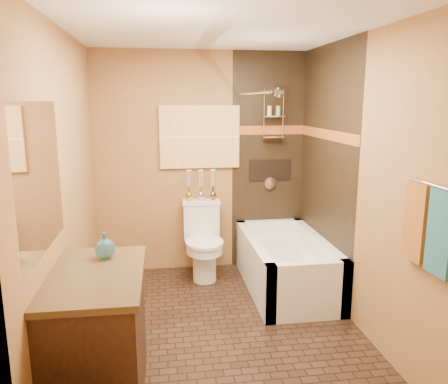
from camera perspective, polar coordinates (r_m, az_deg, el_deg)
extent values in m
plane|color=black|center=(3.99, -0.45, -17.46)|extent=(3.00, 3.00, 0.00)
cube|color=#9C6C3C|center=(3.59, -19.83, -0.16)|extent=(0.02, 3.00, 2.50)
cube|color=#9C6C3C|center=(3.90, 17.27, 0.93)|extent=(0.02, 3.00, 2.50)
cube|color=#9C6C3C|center=(5.02, -2.88, 3.79)|extent=(2.40, 0.02, 2.50)
cube|color=#9C6C3C|center=(2.12, 5.25, -7.54)|extent=(2.40, 0.02, 2.50)
plane|color=silver|center=(3.52, -0.52, 20.80)|extent=(3.00, 3.00, 0.00)
cube|color=black|center=(5.14, 5.78, 3.94)|extent=(0.85, 0.01, 2.50)
cube|color=black|center=(4.57, 13.10, 2.70)|extent=(0.01, 1.50, 2.50)
cube|color=#95341B|center=(5.09, 5.90, 8.05)|extent=(0.85, 0.01, 0.10)
cube|color=#95341B|center=(4.52, 13.20, 7.33)|extent=(0.01, 1.50, 0.10)
cube|color=black|center=(5.15, 6.04, 2.83)|extent=(0.50, 0.01, 0.25)
cylinder|color=silver|center=(4.96, 6.67, 13.25)|extent=(0.02, 0.26, 0.02)
cylinder|color=silver|center=(4.82, 7.13, 12.69)|extent=(0.11, 0.11, 0.09)
cylinder|color=silver|center=(5.16, 6.06, 1.16)|extent=(0.14, 0.02, 0.14)
cylinder|color=silver|center=(4.29, 3.49, 12.73)|extent=(0.03, 1.55, 0.03)
cylinder|color=silver|center=(2.94, 25.43, 0.85)|extent=(0.02, 0.55, 0.02)
cube|color=#205C6D|center=(2.90, 26.54, -4.87)|extent=(0.05, 0.22, 0.52)
cube|color=#955A1B|center=(3.11, 23.82, -3.57)|extent=(0.05, 0.22, 0.52)
cube|color=orange|center=(4.96, -3.19, 7.18)|extent=(0.90, 0.04, 0.70)
cube|color=white|center=(2.82, -22.84, 1.67)|extent=(0.01, 1.00, 0.90)
cube|color=white|center=(4.08, 10.91, -12.63)|extent=(0.80, 0.10, 0.55)
cube|color=white|center=(5.33, 5.93, -6.55)|extent=(0.80, 0.10, 0.55)
cube|color=white|center=(4.61, 3.84, -9.50)|extent=(0.10, 1.50, 0.55)
cube|color=white|center=(4.80, 12.12, -8.86)|extent=(0.10, 1.50, 0.55)
cube|color=white|center=(4.73, 8.03, -10.33)|extent=(0.64, 1.34, 0.35)
cube|color=white|center=(5.04, -2.98, -3.78)|extent=(0.41, 0.19, 0.40)
cube|color=white|center=(4.99, -3.01, -1.30)|extent=(0.43, 0.22, 0.04)
cylinder|color=white|center=(4.86, -2.56, -9.25)|extent=(0.26, 0.26, 0.40)
cylinder|color=white|center=(4.80, -2.58, -7.24)|extent=(0.39, 0.39, 0.11)
cylinder|color=white|center=(4.78, -2.58, -6.58)|extent=(0.41, 0.41, 0.03)
cube|color=black|center=(3.13, -16.26, -18.01)|extent=(0.59, 0.95, 0.84)
cube|color=black|center=(2.93, -16.57, -10.49)|extent=(0.62, 1.00, 0.04)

